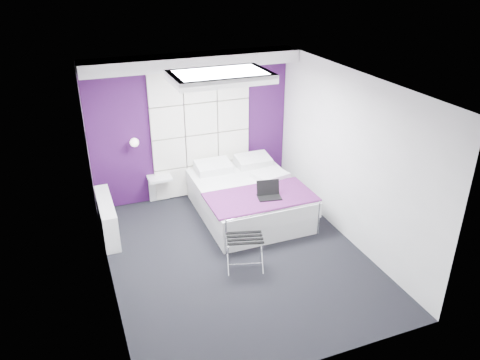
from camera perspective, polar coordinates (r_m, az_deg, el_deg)
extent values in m
plane|color=black|center=(7.05, -0.43, -9.17)|extent=(4.40, 4.40, 0.00)
plane|color=white|center=(5.96, -0.52, 11.82)|extent=(4.40, 4.40, 0.00)
plane|color=silver|center=(8.34, -5.89, 6.44)|extent=(3.60, 0.00, 3.60)
plane|color=silver|center=(6.07, -16.58, -2.20)|extent=(0.00, 4.40, 4.40)
plane|color=silver|center=(7.18, 13.09, 2.64)|extent=(0.00, 4.40, 4.40)
cube|color=#380F44|center=(8.33, -5.87, 6.42)|extent=(3.58, 0.02, 2.58)
cube|color=white|center=(7.79, -5.77, 14.24)|extent=(3.58, 0.50, 0.20)
sphere|color=white|center=(8.05, -12.81, 4.58)|extent=(0.15, 0.15, 0.15)
cube|color=white|center=(7.69, -15.90, -4.43)|extent=(0.22, 1.20, 0.60)
cube|color=white|center=(8.04, 1.03, -3.18)|extent=(1.61, 2.01, 0.30)
cube|color=white|center=(7.91, 1.05, -1.42)|extent=(1.65, 2.05, 0.25)
cube|color=#4D154D|center=(7.43, 2.52, -2.10)|extent=(1.71, 0.90, 0.03)
cube|color=white|center=(8.34, -9.78, 0.23)|extent=(0.41, 0.32, 0.05)
cube|color=black|center=(6.54, 0.59, -7.07)|extent=(0.51, 0.37, 0.01)
cube|color=black|center=(7.39, 3.59, -2.09)|extent=(0.36, 0.25, 0.02)
cube|color=black|center=(7.43, 3.21, -0.78)|extent=(0.36, 0.01, 0.24)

